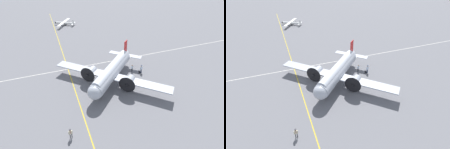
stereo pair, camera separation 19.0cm
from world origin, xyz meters
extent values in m
plane|color=slate|center=(0.00, 0.00, 0.00)|extent=(300.00, 300.00, 0.00)
cube|color=gold|center=(0.00, 7.56, 0.00)|extent=(120.00, 0.16, 0.01)
cube|color=silver|center=(8.09, 0.00, 0.00)|extent=(0.16, 120.00, 0.01)
cylinder|color=#ADB2BC|center=(0.00, 0.00, 2.43)|extent=(11.85, 11.75, 2.65)
cylinder|color=silver|center=(0.00, 0.00, 3.15)|extent=(10.81, 10.70, 1.86)
sphere|color=#ADB2BC|center=(-5.00, 4.93, 2.43)|extent=(2.52, 2.52, 2.52)
cylinder|color=#ADB2BC|center=(5.00, -4.93, 2.56)|extent=(2.97, 2.96, 1.46)
cube|color=red|center=(5.36, -5.29, 4.41)|extent=(1.19, 1.18, 3.05)
cube|color=#ADB2BC|center=(5.24, -5.17, 2.69)|extent=(6.29, 6.34, 0.10)
cube|color=#ADB2BC|center=(-0.73, 0.72, 2.09)|extent=(18.18, 18.38, 0.20)
cylinder|color=#ADB2BC|center=(-3.72, -1.97, 2.11)|extent=(2.73, 2.72, 1.46)
cylinder|color=black|center=(-4.66, -1.04, 2.11)|extent=(2.18, 2.21, 3.06)
sphere|color=black|center=(-4.75, -0.96, 2.11)|extent=(0.51, 0.51, 0.51)
cylinder|color=#ADB2BC|center=(1.92, 3.75, 2.11)|extent=(2.73, 2.72, 1.46)
cylinder|color=black|center=(0.98, 4.67, 2.11)|extent=(2.18, 2.21, 3.06)
sphere|color=black|center=(0.90, 4.76, 2.11)|extent=(0.51, 0.51, 0.51)
cylinder|color=#4C4C51|center=(-3.55, -2.14, 1.04)|extent=(0.18, 0.18, 0.98)
cylinder|color=black|center=(-3.55, -2.14, 0.55)|extent=(0.99, 0.99, 1.10)
cylinder|color=#4C4C51|center=(2.09, 3.58, 1.04)|extent=(0.18, 0.18, 0.98)
cylinder|color=black|center=(2.09, 3.58, 0.55)|extent=(0.99, 0.99, 1.10)
cylinder|color=#4C4C51|center=(-3.90, 3.85, 0.79)|extent=(0.14, 0.14, 0.88)
cylinder|color=black|center=(-3.90, 3.85, 0.35)|extent=(0.62, 0.62, 0.70)
cylinder|color=#2D2D33|center=(-10.43, 9.94, 0.39)|extent=(0.11, 0.11, 0.78)
cylinder|color=#2D2D33|center=(-10.44, 10.16, 0.39)|extent=(0.11, 0.11, 0.78)
cube|color=beige|center=(-10.43, 10.05, 1.08)|extent=(0.20, 0.39, 0.59)
sphere|color=#8C6647|center=(-10.43, 10.05, 1.50)|extent=(0.26, 0.26, 0.26)
cylinder|color=beige|center=(-10.42, 9.82, 1.04)|extent=(0.09, 0.09, 0.56)
cylinder|color=beige|center=(-10.45, 10.28, 1.04)|extent=(0.09, 0.09, 0.56)
cube|color=maroon|center=(-10.53, 10.04, 1.15)|extent=(0.01, 0.05, 0.38)
cylinder|color=#2D2D33|center=(-10.43, 10.05, 1.61)|extent=(0.29, 0.29, 0.07)
cylinder|color=navy|center=(0.89, -7.23, 0.44)|extent=(0.13, 0.13, 0.89)
cylinder|color=navy|center=(0.83, -6.98, 0.44)|extent=(0.13, 0.13, 0.89)
cube|color=silver|center=(0.86, -7.11, 1.22)|extent=(0.30, 0.46, 0.67)
sphere|color=tan|center=(0.86, -7.11, 1.71)|extent=(0.30, 0.30, 0.30)
cylinder|color=silver|center=(0.93, -7.37, 1.19)|extent=(0.10, 0.10, 0.63)
cylinder|color=silver|center=(0.79, -6.85, 1.19)|extent=(0.10, 0.10, 0.63)
cylinder|color=navy|center=(0.86, -7.11, 1.83)|extent=(0.38, 0.38, 0.07)
cylinder|color=#2D2D33|center=(2.08, -5.60, 0.40)|extent=(0.12, 0.12, 0.79)
cylinder|color=#2D2D33|center=(1.99, -5.39, 0.40)|extent=(0.12, 0.12, 0.79)
cube|color=silver|center=(2.03, -5.49, 1.09)|extent=(0.31, 0.42, 0.59)
sphere|color=#8C6647|center=(2.03, -5.49, 1.51)|extent=(0.26, 0.26, 0.26)
cylinder|color=silver|center=(2.13, -5.71, 1.06)|extent=(0.09, 0.09, 0.56)
cylinder|color=silver|center=(1.94, -5.28, 1.06)|extent=(0.09, 0.09, 0.56)
cube|color=#232328|center=(0.90, -6.72, 0.27)|extent=(0.46, 0.17, 0.54)
cube|color=black|center=(0.90, -6.72, 0.57)|extent=(0.17, 0.12, 0.02)
cylinder|color=white|center=(40.74, 3.41, 0.77)|extent=(4.21, 6.36, 0.84)
sphere|color=black|center=(42.56, 6.51, 0.77)|extent=(0.76, 0.76, 0.76)
cube|color=white|center=(40.93, 3.74, 1.15)|extent=(9.44, 6.15, 0.08)
cube|color=white|center=(39.03, 0.50, 1.44)|extent=(0.36, 0.56, 1.09)
cube|color=white|center=(39.03, 0.50, 0.90)|extent=(3.17, 2.16, 0.04)
cylinder|color=black|center=(41.98, 5.52, 0.14)|extent=(0.21, 0.28, 0.28)
cylinder|color=#4C4C51|center=(41.98, 5.52, 0.25)|extent=(0.06, 0.06, 0.21)
cylinder|color=black|center=(39.88, 3.46, 0.14)|extent=(0.21, 0.28, 0.28)
cylinder|color=#4C4C51|center=(39.88, 3.46, 0.25)|extent=(0.06, 0.06, 0.21)
cylinder|color=black|center=(41.20, 2.69, 0.14)|extent=(0.21, 0.28, 0.28)
cylinder|color=#4C4C51|center=(41.20, 2.69, 0.25)|extent=(0.06, 0.06, 0.21)
camera|label=1|loc=(-26.89, 10.32, 20.61)|focal=28.00mm
camera|label=2|loc=(-26.96, 10.15, 20.61)|focal=28.00mm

